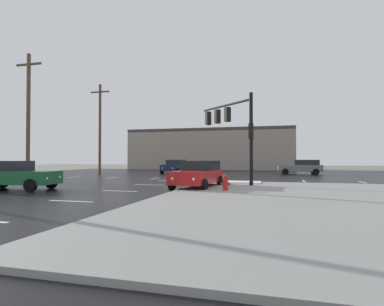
% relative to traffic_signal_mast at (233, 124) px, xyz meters
% --- Properties ---
extents(ground_plane, '(120.00, 120.00, 0.00)m').
position_rel_traffic_signal_mast_xyz_m(ground_plane, '(-5.29, 4.93, -3.96)').
color(ground_plane, slate).
extents(road_asphalt, '(44.00, 44.00, 0.02)m').
position_rel_traffic_signal_mast_xyz_m(road_asphalt, '(-5.29, 4.93, -3.95)').
color(road_asphalt, black).
rests_on(road_asphalt, ground_plane).
extents(snow_strip_curbside, '(4.00, 1.60, 0.06)m').
position_rel_traffic_signal_mast_xyz_m(snow_strip_curbside, '(-0.29, 0.93, -3.79)').
color(snow_strip_curbside, white).
rests_on(snow_strip_curbside, sidewalk_corner).
extents(lane_markings, '(36.15, 36.15, 0.01)m').
position_rel_traffic_signal_mast_xyz_m(lane_markings, '(-4.09, 3.56, -3.94)').
color(lane_markings, silver).
rests_on(lane_markings, road_asphalt).
extents(traffic_signal_mast, '(3.81, 3.79, 5.51)m').
position_rel_traffic_signal_mast_xyz_m(traffic_signal_mast, '(0.00, 0.00, 0.00)').
color(traffic_signal_mast, black).
rests_on(traffic_signal_mast, sidewalk_corner).
extents(fire_hydrant, '(0.48, 0.26, 0.79)m').
position_rel_traffic_signal_mast_xyz_m(fire_hydrant, '(0.20, -4.47, -3.42)').
color(fire_hydrant, red).
rests_on(fire_hydrant, sidewalk_corner).
extents(strip_building_background, '(26.08, 8.00, 6.46)m').
position_rel_traffic_signal_mast_xyz_m(strip_building_background, '(-7.44, 30.07, -0.73)').
color(strip_building_background, gray).
rests_on(strip_building_background, ground_plane).
extents(sedan_red, '(2.36, 4.66, 1.58)m').
position_rel_traffic_signal_mast_xyz_m(sedan_red, '(-1.67, -2.47, -3.11)').
color(sedan_red, '#B21919').
rests_on(sedan_red, road_asphalt).
extents(sedan_green, '(4.68, 2.43, 1.58)m').
position_rel_traffic_signal_mast_xyz_m(sedan_green, '(-11.29, -5.93, -3.11)').
color(sedan_green, '#195933').
rests_on(sedan_green, road_asphalt).
extents(sedan_grey, '(4.57, 2.09, 1.58)m').
position_rel_traffic_signal_mast_xyz_m(sedan_grey, '(5.40, 15.46, -3.11)').
color(sedan_grey, slate).
rests_on(sedan_grey, road_asphalt).
extents(sedan_navy, '(2.09, 4.57, 1.58)m').
position_rel_traffic_signal_mast_xyz_m(sedan_navy, '(-8.47, 14.00, -3.11)').
color(sedan_navy, '#141E47').
rests_on(sedan_navy, road_asphalt).
extents(utility_pole_mid, '(2.20, 0.28, 9.68)m').
position_rel_traffic_signal_mast_xyz_m(utility_pole_mid, '(-15.42, -0.43, 1.10)').
color(utility_pole_mid, brown).
rests_on(utility_pole_mid, ground_plane).
extents(utility_pole_far, '(2.20, 0.28, 9.70)m').
position_rel_traffic_signal_mast_xyz_m(utility_pole_far, '(-15.48, 9.62, 1.10)').
color(utility_pole_far, brown).
rests_on(utility_pole_far, ground_plane).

